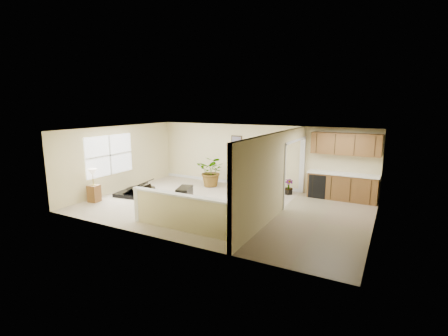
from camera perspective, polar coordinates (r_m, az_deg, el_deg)
The scene contains 20 objects.
floor at distance 10.69m, azimuth -0.28°, elevation -6.80°, with size 9.00×9.00×0.00m, color #C4B199.
back_wall at distance 13.05m, azimuth 6.01°, elevation 2.05°, with size 9.00×0.04×2.50m, color beige.
front_wall at distance 7.94m, azimuth -10.70°, elevation -3.94°, with size 9.00×0.04×2.50m, color beige.
left_wall at distance 13.10m, azimuth -17.87°, elevation 1.61°, with size 0.04×6.00×2.50m, color beige.
right_wall at distance 9.18m, azimuth 25.27°, elevation -2.79°, with size 0.04×6.00×2.50m, color beige.
ceiling at distance 10.21m, azimuth -0.30°, elevation 6.68°, with size 9.00×6.00×0.04m, color white.
kitchen_vinyl at distance 9.67m, azimuth 16.57°, elevation -9.20°, with size 2.70×6.00×0.01m, color gray.
interior_partition at distance 9.91m, azimuth 9.61°, elevation -1.10°, with size 0.18×5.99×2.50m.
pony_half_wall at distance 8.64m, azimuth -7.21°, elevation -7.67°, with size 3.42×0.22×1.00m.
left_window at distance 12.72m, azimuth -19.49°, elevation 2.16°, with size 0.05×2.15×1.45m, color white.
wall_art_left at distance 13.34m, azimuth 2.22°, elevation 4.47°, with size 0.48×0.04×0.58m.
wall_mirror at distance 12.84m, azimuth 7.25°, elevation 4.36°, with size 0.55×0.04×0.55m.
kitchen_cabinets at distance 12.04m, azimuth 19.67°, elevation -1.14°, with size 2.36×0.65×2.33m.
piano at distance 12.41m, azimuth -14.98°, elevation -2.23°, with size 1.64×1.67×1.22m.
piano_bench at distance 11.13m, azimuth -6.96°, elevation -4.73°, with size 0.40×0.80×0.53m, color black.
loveseat at distance 12.71m, azimuth 4.60°, elevation -2.34°, with size 1.84×1.36×0.90m.
accent_table at distance 12.96m, azimuth 2.68°, elevation -1.71°, with size 0.45×0.45×0.65m.
palm_plant at distance 13.15m, azimuth -2.13°, elevation -0.63°, with size 1.25×1.13×1.25m.
small_plant at distance 12.32m, azimuth 11.28°, elevation -3.45°, with size 0.38×0.38×0.56m.
lamp_stand at distance 11.96m, azimuth -21.93°, elevation -3.26°, with size 0.38×0.38×1.15m.
Camera 1 is at (4.86, -8.94, 3.28)m, focal length 26.00 mm.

